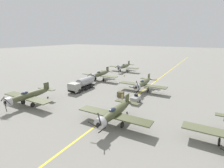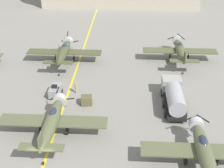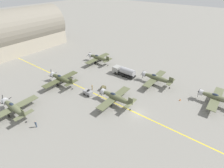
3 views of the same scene
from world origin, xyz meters
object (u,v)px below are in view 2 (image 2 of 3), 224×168
(fuel_tanker, at_px, (174,96))
(tow_tractor, at_px, (55,91))
(airplane_mid_right, at_px, (204,151))
(airplane_mid_center, at_px, (52,121))
(supply_crate_by_tanker, at_px, (87,100))
(airplane_far_center, at_px, (64,51))
(ground_crew_walking, at_px, (76,87))
(airplane_far_right, at_px, (180,50))

(fuel_tanker, height_order, tow_tractor, fuel_tanker)
(fuel_tanker, bearing_deg, airplane_mid_right, -81.74)
(airplane_mid_center, distance_m, supply_crate_by_tanker, 7.26)
(airplane_far_center, xyz_separation_m, airplane_mid_center, (2.26, -18.62, 0.00))
(airplane_mid_center, bearing_deg, ground_crew_walking, 91.24)
(airplane_mid_center, xyz_separation_m, tow_tractor, (-1.52, 8.37, -1.22))
(airplane_far_right, bearing_deg, supply_crate_by_tanker, -130.73)
(airplane_mid_center, distance_m, fuel_tanker, 15.52)
(supply_crate_by_tanker, bearing_deg, airplane_far_right, 45.18)
(tow_tractor, xyz_separation_m, supply_crate_by_tanker, (4.43, -1.87, -0.20))
(airplane_far_right, distance_m, airplane_mid_center, 26.06)
(airplane_mid_center, xyz_separation_m, ground_crew_walking, (1.13, 9.19, -1.08))
(supply_crate_by_tanker, bearing_deg, airplane_far_center, 113.10)
(airplane_far_center, height_order, supply_crate_by_tanker, airplane_far_center)
(tow_tractor, relative_size, ground_crew_walking, 1.53)
(airplane_far_right, distance_m, airplane_far_center, 18.82)
(airplane_mid_right, distance_m, ground_crew_walking, 19.52)
(airplane_far_right, xyz_separation_m, supply_crate_by_tanker, (-13.59, -13.67, -1.42))
(airplane_far_right, xyz_separation_m, airplane_mid_center, (-16.50, -20.17, -0.00))
(airplane_mid_center, bearing_deg, supply_crate_by_tanker, 74.13)
(airplane_mid_right, bearing_deg, ground_crew_walking, 124.74)
(airplane_mid_right, bearing_deg, tow_tractor, 131.28)
(fuel_tanker, bearing_deg, ground_crew_walking, 169.24)
(airplane_mid_center, bearing_deg, airplane_far_right, 58.95)
(fuel_tanker, xyz_separation_m, tow_tractor, (-15.48, 1.62, -0.72))
(airplane_mid_right, xyz_separation_m, airplane_far_right, (0.98, 24.13, 0.00))
(airplane_mid_center, relative_size, tow_tractor, 4.62)
(airplane_far_center, bearing_deg, supply_crate_by_tanker, -58.82)
(supply_crate_by_tanker, bearing_deg, airplane_mid_right, -39.67)
(fuel_tanker, height_order, supply_crate_by_tanker, fuel_tanker)
(airplane_mid_center, bearing_deg, fuel_tanker, 34.04)
(airplane_mid_right, relative_size, airplane_mid_center, 1.00)
(airplane_mid_right, distance_m, airplane_far_right, 24.15)
(tow_tractor, distance_m, ground_crew_walking, 2.78)
(tow_tractor, bearing_deg, airplane_mid_center, -79.67)
(airplane_mid_center, relative_size, ground_crew_walking, 7.05)
(fuel_tanker, bearing_deg, airplane_far_right, 79.30)
(airplane_far_right, relative_size, supply_crate_by_tanker, 8.50)
(ground_crew_walking, bearing_deg, fuel_tanker, -10.76)
(airplane_far_right, distance_m, tow_tractor, 21.58)
(supply_crate_by_tanker, bearing_deg, airplane_mid_center, -114.09)
(airplane_mid_right, height_order, fuel_tanker, airplane_mid_right)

